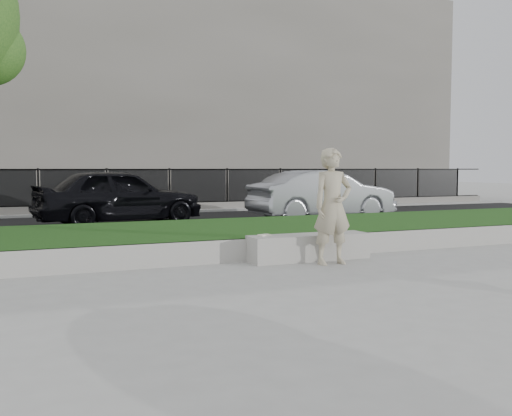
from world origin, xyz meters
name	(u,v)px	position (x,y,z in m)	size (l,w,h in m)	color
ground	(264,272)	(0.00, 0.00, 0.00)	(90.00, 90.00, 0.00)	gray
grass_bank	(204,238)	(0.00, 3.00, 0.20)	(34.00, 4.00, 0.40)	black
grass_kerb	(239,251)	(0.00, 1.04, 0.20)	(34.00, 0.08, 0.40)	gray
street	(146,223)	(0.00, 8.50, 0.02)	(34.00, 7.00, 0.04)	black
far_pavement	(120,211)	(0.00, 13.00, 0.06)	(34.00, 3.00, 0.12)	gray
iron_fence	(125,199)	(0.00, 12.00, 0.54)	(32.00, 0.30, 1.50)	slate
building_facade	(93,96)	(0.00, 20.00, 5.00)	(34.00, 10.00, 10.00)	#635F56
stone_bench	(309,247)	(1.23, 0.80, 0.23)	(2.20, 0.55, 0.45)	gray
man	(333,206)	(1.37, 0.25, 0.98)	(0.71, 0.47, 1.95)	tan
book	(265,235)	(0.43, 0.92, 0.46)	(0.20, 0.15, 0.02)	white
car_dark	(119,196)	(-0.81, 8.30, 0.83)	(1.87, 4.64, 1.58)	black
car_silver	(322,195)	(5.23, 7.37, 0.79)	(1.59, 4.57, 1.51)	gray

